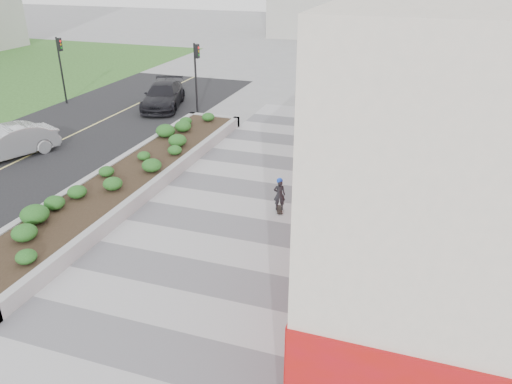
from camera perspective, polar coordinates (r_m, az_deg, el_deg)
ground at (r=13.95m, az=-9.74°, el=-13.49°), size 160.00×160.00×0.00m
walkway at (r=16.12m, az=-4.77°, el=-7.27°), size 8.00×36.00×0.01m
building at (r=19.01m, az=22.56°, el=9.09°), size 6.04×24.08×8.00m
planter at (r=21.45m, az=-14.17°, el=1.86°), size 3.00×18.00×0.90m
street at (r=25.58m, az=-26.51°, el=2.71°), size 10.00×40.00×0.00m
traffic_signal_near at (r=30.39m, az=-6.82°, el=13.85°), size 0.33×0.28×4.20m
traffic_signal_far at (r=34.90m, az=-21.42°, el=13.82°), size 0.33×0.28×4.20m
manhole_cover at (r=15.96m, az=-3.10°, el=-7.60°), size 0.44×0.44×0.01m
skateboarder at (r=18.51m, az=2.69°, el=-0.27°), size 0.50×0.74×1.35m
car_silver at (r=26.37m, az=-26.50°, el=5.08°), size 3.28×4.79×1.49m
car_dark at (r=32.60m, az=-10.56°, el=10.77°), size 3.57×5.64×1.52m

